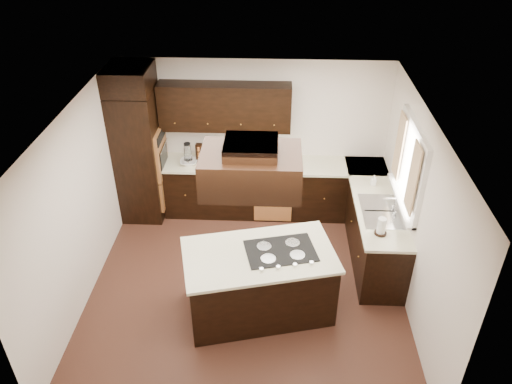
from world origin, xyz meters
TOP-DOWN VIEW (x-y plane):
  - floor at (0.00, 0.00)m, footprint 4.20×4.20m
  - ceiling at (0.00, 0.00)m, footprint 4.20×4.20m
  - wall_back at (0.00, 2.11)m, footprint 4.20×0.02m
  - wall_front at (0.00, -2.11)m, footprint 4.20×0.02m
  - wall_left at (-2.11, 0.00)m, footprint 0.02×4.20m
  - wall_right at (2.11, 0.00)m, footprint 0.02×4.20m
  - oven_column at (-1.78, 1.71)m, footprint 0.65×0.75m
  - wall_oven_face at (-1.43, 1.71)m, footprint 0.05×0.62m
  - base_cabinets_back at (0.03, 1.80)m, footprint 2.93×0.60m
  - base_cabinets_right at (1.80, 0.90)m, footprint 0.60×2.40m
  - countertop_back at (0.03, 1.79)m, footprint 2.93×0.63m
  - countertop_right at (1.79, 0.90)m, footprint 0.63×2.40m
  - upper_cabinets at (-0.43, 1.93)m, footprint 2.00×0.34m
  - dishwasher_front at (0.33, 1.50)m, footprint 0.60×0.05m
  - window_frame at (2.07, 0.55)m, footprint 0.06×1.32m
  - window_pane at (2.10, 0.55)m, footprint 0.00×1.20m
  - curtain_left at (2.01, 0.13)m, footprint 0.02×0.34m
  - curtain_right at (2.01, 0.97)m, footprint 0.02×0.34m
  - sink_rim at (1.80, 0.55)m, footprint 0.52×0.84m
  - island at (0.18, -0.42)m, footprint 1.94×1.35m
  - island_top at (0.18, -0.42)m, footprint 2.02×1.43m
  - cooktop at (0.44, -0.36)m, footprint 0.94×0.74m
  - range_hood at (0.10, -0.55)m, footprint 1.05×0.72m
  - hood_duct at (0.10, -0.55)m, footprint 0.55×0.50m
  - blender_base at (-1.01, 1.69)m, footprint 0.15×0.15m
  - blender_pitcher at (-1.01, 1.69)m, footprint 0.13×0.13m
  - spice_rack at (-0.71, 1.79)m, footprint 0.38×0.11m
  - mixing_bowl at (-1.01, 1.72)m, footprint 0.29×0.29m
  - soap_bottle at (1.80, 1.23)m, footprint 0.07×0.08m
  - paper_towel at (1.71, 0.04)m, footprint 0.13×0.13m

SIDE VIEW (x-z plane):
  - floor at x=0.00m, z-range -0.02..0.00m
  - dishwasher_front at x=0.33m, z-range 0.04..0.76m
  - base_cabinets_back at x=0.03m, z-range 0.00..0.88m
  - base_cabinets_right at x=1.80m, z-range 0.00..0.88m
  - island at x=0.18m, z-range 0.00..0.88m
  - countertop_back at x=0.03m, z-range 0.88..0.92m
  - countertop_right at x=1.79m, z-range 0.88..0.92m
  - island_top at x=0.18m, z-range 0.88..0.92m
  - sink_rim at x=1.80m, z-range 0.92..0.93m
  - cooktop at x=0.44m, z-range 0.92..0.93m
  - mixing_bowl at x=-1.01m, z-range 0.92..0.99m
  - blender_base at x=-1.01m, z-range 0.92..1.02m
  - soap_bottle at x=1.80m, z-range 0.92..1.08m
  - paper_towel at x=1.71m, z-range 0.92..1.16m
  - oven_column at x=-1.78m, z-range 0.00..2.12m
  - spice_rack at x=-0.71m, z-range 0.92..1.24m
  - wall_oven_face at x=-1.43m, z-range 0.73..1.51m
  - blender_pitcher at x=-1.01m, z-range 1.02..1.28m
  - wall_back at x=0.00m, z-range 0.00..2.50m
  - wall_front at x=0.00m, z-range 0.00..2.50m
  - wall_left at x=-2.11m, z-range 0.00..2.50m
  - wall_right at x=2.11m, z-range 0.00..2.50m
  - window_frame at x=2.07m, z-range 1.09..2.21m
  - window_pane at x=2.10m, z-range 1.15..2.15m
  - curtain_left at x=2.01m, z-range 1.25..2.15m
  - curtain_right at x=2.01m, z-range 1.25..2.15m
  - upper_cabinets at x=-0.43m, z-range 1.45..2.17m
  - range_hood at x=0.10m, z-range 1.95..2.37m
  - hood_duct at x=0.10m, z-range 2.37..2.50m
  - ceiling at x=0.00m, z-range 2.50..2.52m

